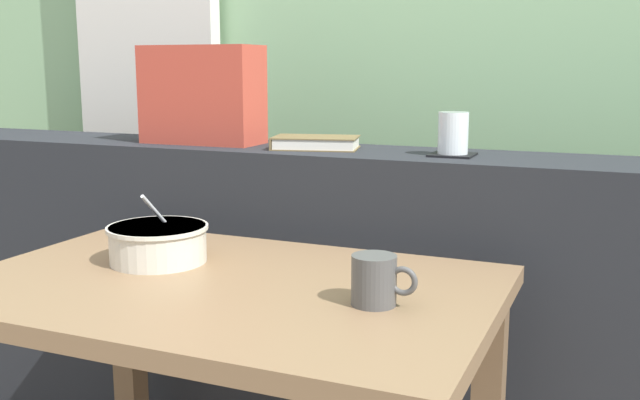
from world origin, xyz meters
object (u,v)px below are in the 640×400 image
at_px(coaster_square, 452,155).
at_px(throw_pillow, 202,95).
at_px(soup_bowl, 158,244).
at_px(juice_glass, 453,135).
at_px(closed_book, 315,143).
at_px(breakfast_table, 226,342).
at_px(ceramic_mug, 375,280).

distance_m(coaster_square, throw_pillow, 0.70).
height_order(throw_pillow, soup_bowl, throw_pillow).
xyz_separation_m(juice_glass, closed_book, (-0.35, 0.01, -0.03)).
distance_m(breakfast_table, throw_pillow, 0.81).
xyz_separation_m(closed_book, ceramic_mug, (0.36, -0.58, -0.16)).
height_order(breakfast_table, throw_pillow, throw_pillow).
bearing_deg(closed_book, coaster_square, -1.49).
height_order(closed_book, soup_bowl, closed_book).
bearing_deg(juice_glass, soup_bowl, -135.25).
bearing_deg(closed_book, ceramic_mug, -58.03).
height_order(juice_glass, soup_bowl, juice_glass).
height_order(closed_book, throw_pillow, throw_pillow).
height_order(breakfast_table, ceramic_mug, ceramic_mug).
bearing_deg(closed_book, juice_glass, -1.49).
bearing_deg(closed_book, soup_bowl, -105.23).
xyz_separation_m(coaster_square, closed_book, (-0.35, 0.01, 0.01)).
height_order(throw_pillow, ceramic_mug, throw_pillow).
relative_size(coaster_square, throw_pillow, 0.31).
relative_size(closed_book, throw_pillow, 0.74).
height_order(coaster_square, closed_book, closed_book).
xyz_separation_m(juice_glass, throw_pillow, (-0.69, 0.01, 0.08)).
relative_size(breakfast_table, throw_pillow, 3.10).
bearing_deg(juice_glass, closed_book, 178.51).
height_order(soup_bowl, ceramic_mug, soup_bowl).
xyz_separation_m(breakfast_table, ceramic_mug, (0.30, -0.02, 0.16)).
distance_m(juice_glass, soup_bowl, 0.71).
bearing_deg(coaster_square, throw_pillow, 178.77).
relative_size(coaster_square, soup_bowl, 0.49).
bearing_deg(throw_pillow, juice_glass, -1.23).
bearing_deg(soup_bowl, breakfast_table, -18.98).
relative_size(juice_glass, soup_bowl, 0.47).
distance_m(closed_book, ceramic_mug, 0.70).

